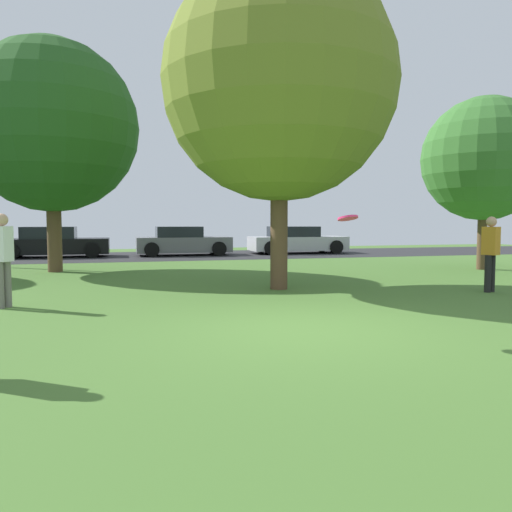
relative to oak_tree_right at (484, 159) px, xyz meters
The scene contains 11 objects.
ground_plane 11.61m from the oak_tree_right, 141.05° to the right, with size 44.00×44.00×0.00m, color #47702D.
road_strip 12.97m from the oak_tree_right, 133.61° to the left, with size 44.00×6.40×0.01m, color #28282B.
oak_tree_right is the anchor object (origin of this frame).
maple_tree_far 13.45m from the oak_tree_right, 168.25° to the left, with size 5.16×5.16×6.98m.
oak_tree_left 8.25m from the oak_tree_right, 160.12° to the right, with size 5.25×5.25×7.24m.
person_thrower 14.02m from the oak_tree_right, 163.47° to the right, with size 0.39×0.37×1.69m.
person_walking 6.16m from the oak_tree_right, 127.17° to the right, with size 0.32×0.38×1.65m.
frisbee_disc 11.46m from the oak_tree_right, 137.20° to the right, with size 0.32×0.32×0.09m.
parked_car_black 17.07m from the oak_tree_right, 146.13° to the left, with size 4.46×2.00×1.31m.
parked_car_grey 12.81m from the oak_tree_right, 132.85° to the left, with size 4.19×1.98×1.30m.
parked_car_silver 10.09m from the oak_tree_right, 108.23° to the left, with size 4.59×2.01×1.29m.
Camera 1 is at (-2.55, -6.81, 1.56)m, focal length 35.52 mm.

